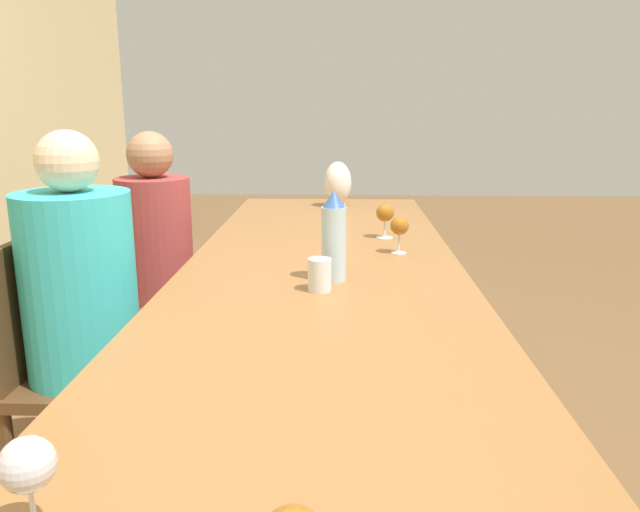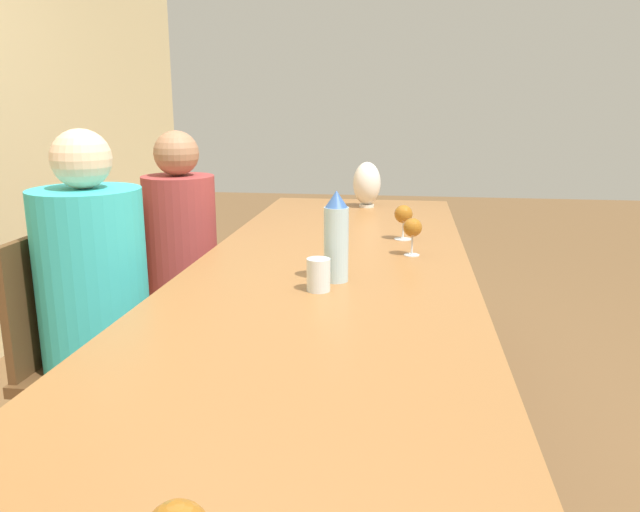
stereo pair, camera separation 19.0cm
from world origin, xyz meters
TOP-DOWN VIEW (x-y plane):
  - ground_plane at (0.00, 0.00)m, footprint 14.00×14.00m
  - dining_table at (0.00, 0.00)m, footprint 3.13×0.98m
  - water_bottle at (-0.15, -0.04)m, footprint 0.08×0.08m
  - water_tumbler at (-0.26, 0.00)m, footprint 0.07×0.07m
  - vase at (1.30, -0.04)m, footprint 0.15×0.15m
  - wine_glass_0 at (0.50, -0.25)m, footprint 0.08×0.08m
  - wine_glass_2 at (0.23, -0.28)m, footprint 0.07×0.07m
  - chair_near at (-0.16, 0.86)m, footprint 0.44×0.44m
  - chair_far at (0.68, 0.86)m, footprint 0.44×0.44m
  - person_near at (-0.16, 0.77)m, footprint 0.36×0.36m
  - person_far at (0.68, 0.77)m, footprint 0.33×0.33m

SIDE VIEW (x-z plane):
  - ground_plane at x=0.00m, z-range 0.00..0.00m
  - chair_near at x=-0.16m, z-range 0.03..0.92m
  - chair_far at x=0.68m, z-range 0.03..0.92m
  - person_far at x=0.68m, z-range 0.04..1.25m
  - person_near at x=-0.16m, z-range 0.04..1.29m
  - dining_table at x=0.00m, z-range 0.33..1.10m
  - water_tumbler at x=-0.26m, z-range 0.77..0.87m
  - wine_glass_2 at x=0.23m, z-range 0.80..0.95m
  - wine_glass_0 at x=0.50m, z-range 0.80..0.95m
  - vase at x=1.30m, z-range 0.78..1.02m
  - water_bottle at x=-0.15m, z-range 0.77..1.06m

